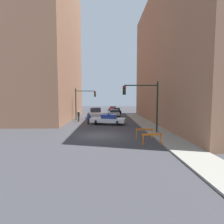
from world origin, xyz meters
name	(u,v)px	position (x,y,z in m)	size (l,w,h in m)	color
ground_plane	(99,135)	(0.00, 0.00, 0.00)	(120.00, 120.00, 0.00)	#38383D
sidewalk_right	(162,134)	(6.20, 0.00, 0.06)	(2.40, 44.00, 0.12)	gray
building_corner_left	(32,48)	(-12.00, 14.00, 12.19)	(14.00, 20.00, 24.38)	#93664C
building_right	(196,55)	(13.40, 8.00, 9.65)	(12.00, 28.00, 19.30)	#93664C
traffic_light_near	(146,99)	(4.73, 0.83, 3.53)	(3.64, 0.35, 5.20)	black
traffic_light_far	(82,99)	(-3.30, 12.38, 3.40)	(3.44, 0.35, 5.20)	black
police_car	(108,119)	(0.94, 6.94, 0.72)	(4.99, 2.98, 1.52)	white
white_truck	(96,113)	(-1.23, 14.16, 0.91)	(3.09, 5.62, 1.90)	silver
parked_car_near	(114,113)	(2.17, 17.96, 0.67)	(2.46, 4.41, 1.31)	silver
parked_car_mid	(117,110)	(3.14, 24.73, 0.67)	(2.47, 4.41, 1.31)	black
parked_car_far	(113,108)	(2.51, 32.48, 0.67)	(2.49, 4.42, 1.31)	maroon
pedestrian_crossing	(88,118)	(-1.80, 7.19, 0.86)	(0.44, 0.44, 1.66)	black
pedestrian_corner	(79,116)	(-3.62, 10.13, 0.86)	(0.44, 0.44, 1.66)	#382D23
barrier_front	(152,137)	(4.22, -3.64, 0.62)	(1.60, 0.29, 0.90)	orange
barrier_mid	(144,132)	(4.11, -1.45, 0.62)	(1.60, 0.24, 0.90)	orange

